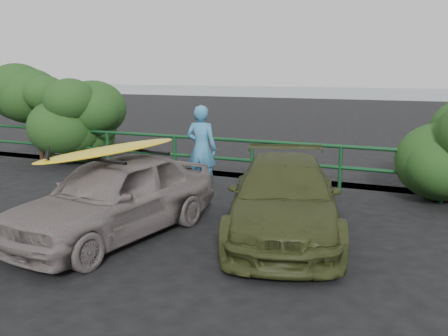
% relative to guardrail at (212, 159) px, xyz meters
% --- Properties ---
extents(ground, '(80.00, 80.00, 0.00)m').
position_rel_guardrail_xyz_m(ground, '(0.00, -5.00, -0.52)').
color(ground, black).
extents(ocean, '(200.00, 200.00, 0.00)m').
position_rel_guardrail_xyz_m(ocean, '(0.00, 55.00, -0.52)').
color(ocean, slate).
rests_on(ocean, ground).
extents(guardrail, '(14.00, 0.08, 1.04)m').
position_rel_guardrail_xyz_m(guardrail, '(0.00, 0.00, 0.00)').
color(guardrail, '#123F1F').
rests_on(guardrail, ground).
extents(shrub_left, '(3.20, 2.40, 2.60)m').
position_rel_guardrail_xyz_m(shrub_left, '(-4.80, 0.40, 0.78)').
color(shrub_left, '#214619').
rests_on(shrub_left, ground).
extents(shrub_right, '(3.20, 2.40, 2.07)m').
position_rel_guardrail_xyz_m(shrub_right, '(5.00, 0.50, 0.52)').
color(shrub_right, '#214619').
rests_on(shrub_right, ground).
extents(sedan, '(2.03, 3.97, 1.29)m').
position_rel_guardrail_xyz_m(sedan, '(0.35, -4.28, 0.13)').
color(sedan, slate).
rests_on(sedan, ground).
extents(olive_vehicle, '(2.80, 4.43, 1.20)m').
position_rel_guardrail_xyz_m(olive_vehicle, '(2.72, -3.09, 0.08)').
color(olive_vehicle, '#333A19').
rests_on(olive_vehicle, ground).
extents(man, '(0.69, 0.47, 1.86)m').
position_rel_guardrail_xyz_m(man, '(0.23, -1.02, 0.41)').
color(man, teal).
rests_on(man, ground).
extents(roof_rack, '(1.56, 1.19, 0.05)m').
position_rel_guardrail_xyz_m(roof_rack, '(0.35, -4.28, 0.80)').
color(roof_rack, black).
rests_on(roof_rack, sedan).
extents(surfboard, '(0.99, 2.94, 0.09)m').
position_rel_guardrail_xyz_m(surfboard, '(0.35, -4.28, 0.86)').
color(surfboard, gold).
rests_on(surfboard, roof_rack).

